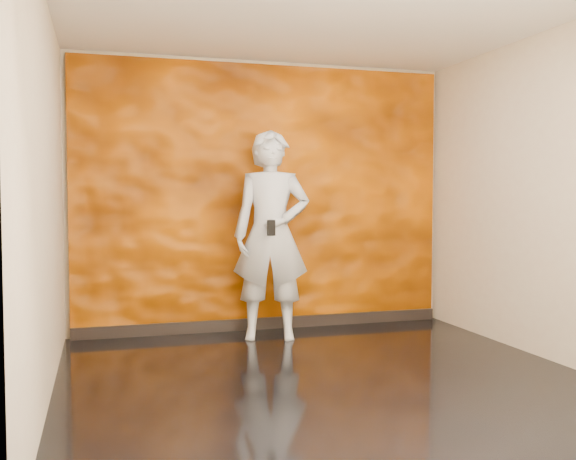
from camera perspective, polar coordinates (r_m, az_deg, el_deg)
name	(u,v)px	position (r m, az deg, el deg)	size (l,w,h in m)	color
room	(328,195)	(4.84, 3.61, 3.08)	(4.02, 4.02, 2.81)	black
feature_wall	(264,198)	(6.72, -2.11, 2.90)	(3.90, 0.06, 2.75)	#E76B00
baseboard	(266,323)	(6.81, -2.00, -8.28)	(3.90, 0.04, 0.12)	black
man	(271,235)	(6.25, -1.50, -0.44)	(0.74, 0.49, 2.03)	#A2A8B2
phone	(271,228)	(5.94, -1.50, 0.19)	(0.08, 0.02, 0.15)	black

